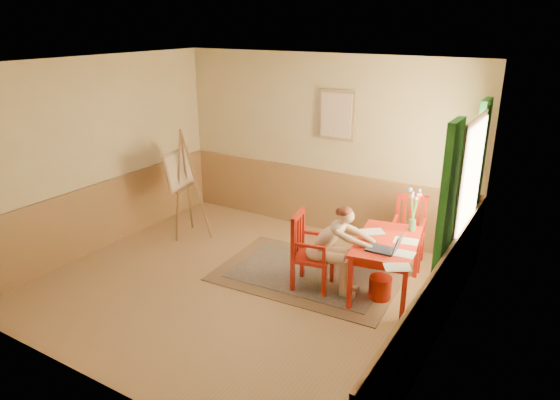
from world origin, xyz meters
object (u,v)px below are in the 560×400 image
Objects in this scene: chair_left at (309,251)px; figure at (333,245)px; chair_back at (409,231)px; easel at (181,173)px; laptop at (387,248)px; table at (387,247)px.

figure is (0.30, 0.05, 0.14)m from chair_left.
easel is at bearing -165.69° from chair_back.
chair_left reaches higher than laptop.
figure is at bearing -114.02° from chair_back.
easel is (-3.36, -0.86, 0.54)m from chair_back.
table is 1.34× the size of chair_back.
chair_left reaches higher than table.
table is at bearing -1.67° from easel.
figure reaches higher than laptop.
figure is at bearing -179.35° from laptop.
table is 3.26× the size of laptop.
laptop is 0.23× the size of easel.
table is 0.96m from chair_left.
chair_back is 1.40m from figure.
easel is (-3.38, 0.10, 0.39)m from table.
easel reaches higher than laptop.
laptop is at bearing -72.66° from table.
chair_left is at bearing -10.47° from easel.
chair_left is 1.58m from chair_back.
laptop is at bearing -84.88° from chair_back.
chair_left is 0.58× the size of easel.
chair_back reaches higher than laptop.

